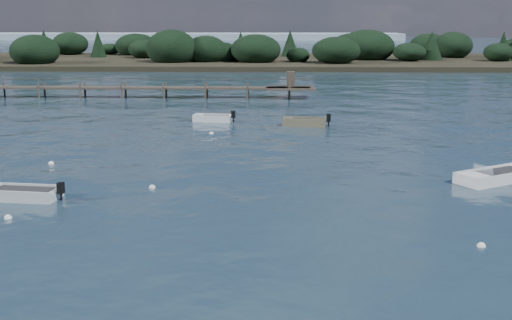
{
  "coord_description": "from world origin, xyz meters",
  "views": [
    {
      "loc": [
        2.25,
        -17.58,
        8.0
      ],
      "look_at": [
        1.38,
        14.0,
        1.0
      ],
      "focal_mm": 45.0,
      "sensor_mm": 36.0,
      "label": 1
    }
  ],
  "objects_px": {
    "dinghy_mid_grey": "(17,195)",
    "tender_far_white": "(213,120)",
    "jetty": "(41,88)",
    "dinghy_mid_white_b": "(495,178)",
    "tender_far_grey_b": "(304,124)"
  },
  "relations": [
    {
      "from": "dinghy_mid_grey",
      "to": "tender_far_white",
      "type": "xyz_separation_m",
      "value": [
        6.8,
        22.32,
        0.02
      ]
    },
    {
      "from": "dinghy_mid_grey",
      "to": "jetty",
      "type": "height_order",
      "value": "jetty"
    },
    {
      "from": "dinghy_mid_grey",
      "to": "dinghy_mid_white_b",
      "type": "distance_m",
      "value": 23.08
    },
    {
      "from": "tender_far_white",
      "to": "tender_far_grey_b",
      "type": "xyz_separation_m",
      "value": [
        7.17,
        -1.89,
        0.01
      ]
    },
    {
      "from": "tender_far_grey_b",
      "to": "jetty",
      "type": "relative_size",
      "value": 0.06
    },
    {
      "from": "tender_far_white",
      "to": "dinghy_mid_white_b",
      "type": "xyz_separation_m",
      "value": [
        15.97,
        -18.55,
        -0.01
      ]
    },
    {
      "from": "dinghy_mid_grey",
      "to": "tender_far_grey_b",
      "type": "xyz_separation_m",
      "value": [
        13.97,
        20.43,
        0.03
      ]
    },
    {
      "from": "tender_far_grey_b",
      "to": "jetty",
      "type": "bearing_deg",
      "value": 146.53
    },
    {
      "from": "tender_far_white",
      "to": "jetty",
      "type": "bearing_deg",
      "value": 141.0
    },
    {
      "from": "dinghy_mid_grey",
      "to": "tender_far_white",
      "type": "bearing_deg",
      "value": 73.06
    },
    {
      "from": "dinghy_mid_white_b",
      "to": "tender_far_white",
      "type": "bearing_deg",
      "value": 130.74
    },
    {
      "from": "tender_far_white",
      "to": "tender_far_grey_b",
      "type": "relative_size",
      "value": 0.93
    },
    {
      "from": "dinghy_mid_grey",
      "to": "dinghy_mid_white_b",
      "type": "xyz_separation_m",
      "value": [
        22.77,
        3.77,
        0.01
      ]
    },
    {
      "from": "dinghy_mid_grey",
      "to": "jetty",
      "type": "relative_size",
      "value": 0.07
    },
    {
      "from": "jetty",
      "to": "dinghy_mid_white_b",
      "type": "bearing_deg",
      "value": -44.11
    }
  ]
}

